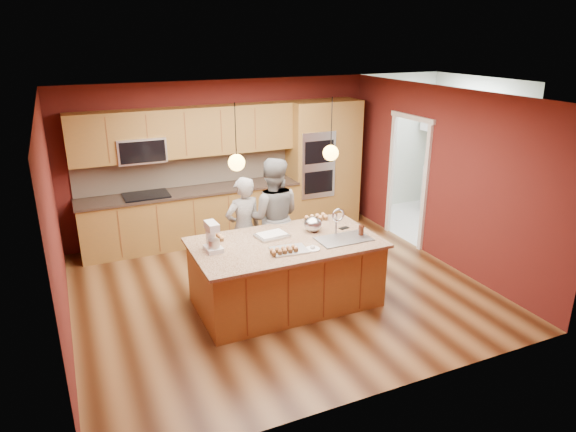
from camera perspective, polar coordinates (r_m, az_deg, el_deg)
name	(u,v)px	position (r m, az deg, el deg)	size (l,w,h in m)	color
floor	(278,288)	(7.39, -1.08, -8.04)	(5.50, 5.50, 0.00)	#3E200E
ceiling	(277,95)	(6.58, -1.23, 13.24)	(5.50, 5.50, 0.00)	silver
wall_back	(222,159)	(9.14, -7.34, 6.33)	(5.50, 5.50, 0.00)	#561915
wall_front	(384,274)	(4.83, 10.63, -6.34)	(5.50, 5.50, 0.00)	#561915
wall_left	(54,229)	(6.38, -24.52, -1.28)	(5.00, 5.00, 0.00)	#561915
wall_right	(441,176)	(8.29, 16.67, 4.27)	(5.00, 5.00, 0.00)	#561915
cabinet_run	(189,187)	(8.83, -10.96, 3.19)	(3.74, 0.64, 2.30)	olive
oven_column	(323,163)	(9.60, 3.90, 5.87)	(1.30, 0.62, 2.30)	olive
doorway_trim	(407,182)	(8.95, 13.11, 3.70)	(0.08, 1.11, 2.20)	silver
laundry_room	(471,119)	(10.10, 19.64, 10.11)	(2.60, 2.70, 2.70)	beige
pendant_left	(237,162)	(6.09, -5.73, 5.96)	(0.20, 0.20, 0.80)	black
pendant_right	(331,153)	(6.58, 4.77, 7.03)	(0.20, 0.20, 0.80)	black
island	(287,272)	(6.83, -0.12, -6.20)	(2.42, 1.36, 1.27)	olive
person_left	(244,229)	(7.41, -4.94, -1.45)	(0.56, 0.37, 1.55)	black
person_right	(272,217)	(7.52, -1.73, -0.14)	(0.86, 0.67, 1.78)	slate
stand_mixer	(212,239)	(6.38, -8.40, -2.50)	(0.21, 0.28, 0.37)	silver
sheet_cake	(272,235)	(6.79, -1.81, -2.16)	(0.44, 0.35, 0.05)	silver
cooling_rack	(289,250)	(6.36, 0.13, -3.80)	(0.44, 0.32, 0.02)	silver
mixing_bowl	(313,224)	(6.96, 2.79, -0.92)	(0.25, 0.25, 0.21)	#B5B7BC
plate	(313,249)	(6.41, 2.75, -3.68)	(0.19, 0.19, 0.01)	white
tumbler	(361,230)	(6.88, 8.13, -1.60)	(0.07, 0.07, 0.14)	#37170C
phone	(344,228)	(7.12, 6.23, -1.33)	(0.14, 0.07, 0.01)	black
cupcakes_left	(217,237)	(6.76, -7.90, -2.34)	(0.15, 0.23, 0.07)	tan
cupcakes_rack	(284,250)	(6.27, -0.45, -3.80)	(0.36, 0.14, 0.06)	tan
cupcakes_right	(316,218)	(7.38, 3.15, -0.20)	(0.35, 0.17, 0.08)	tan
washer	(468,201)	(10.07, 19.38, 1.54)	(0.61, 0.63, 0.98)	silver
dryer	(441,192)	(10.59, 16.62, 2.56)	(0.58, 0.60, 0.93)	silver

